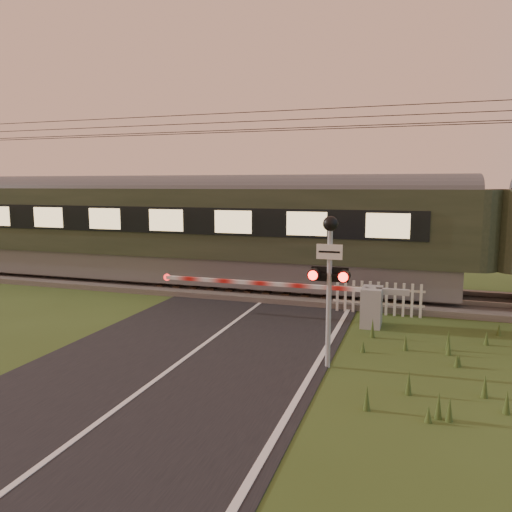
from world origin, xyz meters
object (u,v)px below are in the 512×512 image
(picket_fence, at_px, (378,298))
(train, at_px, (495,238))
(crossing_signal, at_px, (330,265))
(boom_gate, at_px, (357,303))

(picket_fence, bearing_deg, train, 30.74)
(train, distance_m, crossing_signal, 7.53)
(train, bearing_deg, boom_gate, -139.02)
(boom_gate, bearing_deg, train, 40.98)
(crossing_signal, bearing_deg, train, 59.51)
(train, height_order, crossing_signal, train)
(crossing_signal, bearing_deg, boom_gate, 86.64)
(train, relative_size, picket_fence, 15.52)
(train, relative_size, crossing_signal, 12.87)
(boom_gate, distance_m, picket_fence, 1.33)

